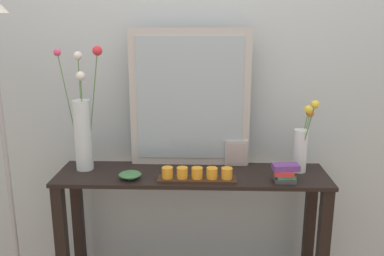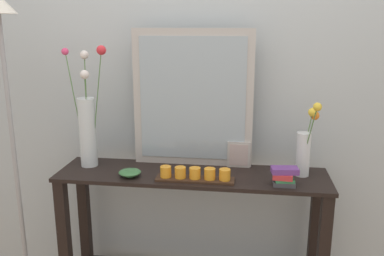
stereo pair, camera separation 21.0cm
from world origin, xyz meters
The scene contains 10 objects.
wall_back centered at (0.00, 0.30, 1.35)m, with size 6.40×0.08×2.70m, color #B2BCC1.
console_table centered at (0.00, 0.00, 0.48)m, with size 1.41×0.36×0.81m.
mirror_leaning centered at (-0.02, 0.15, 1.18)m, with size 0.65×0.03×0.74m.
tall_vase_left centered at (-0.58, 0.05, 1.04)m, with size 0.28×0.17×0.65m.
vase_right centered at (0.57, 0.05, 0.97)m, with size 0.11×0.17×0.40m.
candle_tray centered at (0.03, -0.10, 0.84)m, with size 0.39×0.09×0.07m.
picture_frame_small centered at (0.24, 0.13, 0.88)m, with size 0.12×0.01×0.14m.
decorative_bowl centered at (-0.31, -0.09, 0.83)m, with size 0.11×0.11×0.04m.
book_stack centered at (0.46, -0.10, 0.86)m, with size 0.13×0.10×0.09m.
floor_lamp centered at (-0.94, -0.08, 1.16)m, with size 0.24×0.24×1.72m.
Camera 1 is at (0.07, -2.04, 1.58)m, focal length 38.70 mm.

